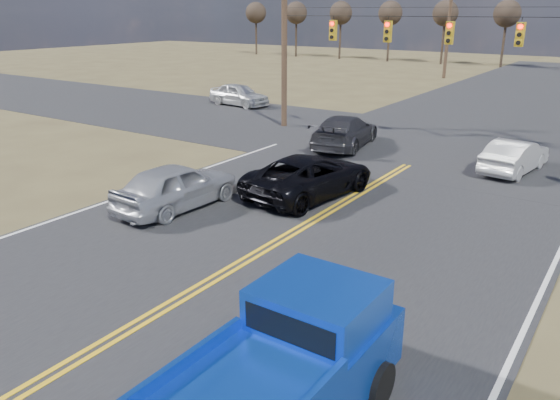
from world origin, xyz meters
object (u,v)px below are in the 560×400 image
Objects in this scene: black_suv at (310,176)px; cross_car_west at (239,95)px; pickup_truck at (273,384)px; silver_suv at (177,186)px; dgrey_car_queue at (345,131)px; white_car_queue at (515,156)px.

cross_car_west reaches higher than black_suv.
black_suv is at bearing -128.68° from cross_car_west.
cross_car_west is (-19.71, 24.23, -0.26)m from pickup_truck.
silver_suv reaches higher than dgrey_car_queue.
white_car_queue is at bearing 170.30° from dgrey_car_queue.
pickup_truck is at bearing 144.46° from silver_suv.
silver_suv reaches higher than white_car_queue.
silver_suv is 13.65m from white_car_queue.
black_suv is 1.18× the size of cross_car_west.
dgrey_car_queue is 1.17× the size of cross_car_west.
silver_suv is (-8.60, 6.78, -0.24)m from pickup_truck.
white_car_queue is 0.78× the size of dgrey_car_queue.
pickup_truck is 1.23× the size of silver_suv.
pickup_truck reaches higher than white_car_queue.
pickup_truck is 19.35m from dgrey_car_queue.
dgrey_car_queue is at bearing -113.74° from cross_car_west.
white_car_queue is (5.35, 7.22, -0.06)m from black_suv.
white_car_queue is (-0.28, 17.61, -0.34)m from pickup_truck.
black_suv is (-5.63, 10.39, -0.28)m from pickup_truck.
cross_car_west is at bearing 129.58° from pickup_truck.
cross_car_west is at bearing -54.79° from silver_suv.
cross_car_west is (-19.43, 6.62, 0.09)m from white_car_queue.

